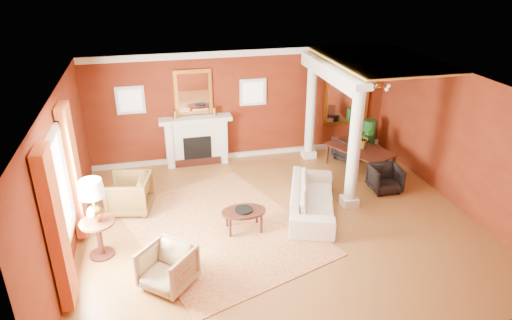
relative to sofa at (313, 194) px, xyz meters
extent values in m
plane|color=brown|center=(-0.80, -0.21, -0.45)|extent=(8.00, 8.00, 0.00)
cube|color=#62210D|center=(-0.80, 3.29, 1.00)|extent=(8.00, 0.04, 2.90)
cube|color=#62210D|center=(-0.80, -3.71, 1.00)|extent=(8.00, 0.04, 2.90)
cube|color=#62210D|center=(-4.80, -0.21, 1.00)|extent=(0.04, 7.00, 2.90)
cube|color=#62210D|center=(3.20, -0.21, 1.00)|extent=(0.04, 7.00, 2.90)
cube|color=white|center=(-0.80, -0.21, 2.45)|extent=(8.00, 7.00, 0.04)
cube|color=silver|center=(-2.10, 3.12, 0.15)|extent=(1.60, 0.34, 1.20)
cube|color=black|center=(-2.10, 2.94, 0.00)|extent=(0.72, 0.03, 0.70)
cube|color=black|center=(-2.10, 2.94, -0.35)|extent=(1.20, 0.05, 0.20)
cube|color=silver|center=(-2.10, 3.08, 0.79)|extent=(1.85, 0.42, 0.10)
cube|color=silver|center=(-2.80, 3.09, 0.15)|extent=(0.16, 0.40, 1.20)
cube|color=silver|center=(-1.40, 3.09, 0.15)|extent=(0.16, 0.40, 1.20)
cube|color=gold|center=(-2.10, 3.25, 1.45)|extent=(0.95, 0.06, 1.15)
cube|color=white|center=(-2.10, 3.21, 1.45)|extent=(0.78, 0.02, 0.98)
cube|color=silver|center=(-3.65, 3.26, 1.35)|extent=(0.70, 0.06, 0.70)
cube|color=white|center=(-3.65, 3.22, 1.35)|extent=(0.54, 0.02, 0.54)
cube|color=silver|center=(-0.55, 3.26, 1.35)|extent=(0.70, 0.06, 0.70)
cube|color=white|center=(-0.55, 3.22, 1.35)|extent=(0.54, 0.02, 0.54)
cube|color=white|center=(-4.78, -0.81, 1.10)|extent=(0.03, 1.30, 1.70)
cube|color=silver|center=(-4.75, -1.51, 1.10)|extent=(0.08, 0.10, 1.90)
cube|color=silver|center=(-4.75, -0.11, 1.10)|extent=(0.08, 0.10, 1.90)
cube|color=#A0461B|center=(-4.68, -1.81, 0.95)|extent=(0.18, 0.55, 2.60)
cube|color=#A0461B|center=(-4.68, 0.19, 0.95)|extent=(0.18, 0.55, 2.60)
cube|color=silver|center=(0.90, 0.09, -0.35)|extent=(0.34, 0.34, 0.20)
cylinder|color=silver|center=(0.90, 0.09, 1.00)|extent=(0.26, 0.26, 2.50)
cube|color=silver|center=(0.90, 0.09, 2.27)|extent=(0.36, 0.36, 0.16)
cube|color=silver|center=(0.90, 2.79, -0.35)|extent=(0.34, 0.34, 0.20)
cylinder|color=silver|center=(0.90, 2.79, 1.00)|extent=(0.26, 0.26, 2.50)
cube|color=silver|center=(0.90, 2.79, 2.27)|extent=(0.36, 0.36, 0.16)
cube|color=silver|center=(0.90, 1.69, 2.17)|extent=(0.30, 3.20, 0.32)
cube|color=gold|center=(2.05, 1.54, 2.42)|extent=(2.30, 3.40, 0.04)
cube|color=gold|center=(2.10, 3.25, 1.10)|extent=(1.30, 0.06, 1.70)
cube|color=white|center=(2.10, 3.21, 1.10)|extent=(1.10, 0.02, 1.50)
cylinder|color=#A87E35|center=(2.10, 1.59, 2.13)|extent=(0.02, 0.02, 0.65)
sphere|color=#A87E35|center=(2.10, 1.59, 1.80)|extent=(0.20, 0.20, 0.20)
sphere|color=beige|center=(2.38, 1.59, 1.77)|extent=(0.09, 0.09, 0.09)
sphere|color=beige|center=(2.19, 1.85, 1.77)|extent=(0.09, 0.09, 0.09)
sphere|color=beige|center=(1.88, 1.75, 1.77)|extent=(0.09, 0.09, 0.09)
sphere|color=beige|center=(1.88, 1.42, 1.77)|extent=(0.09, 0.09, 0.09)
sphere|color=beige|center=(2.19, 1.32, 1.77)|extent=(0.09, 0.09, 0.09)
cube|color=silver|center=(-0.80, 3.25, 2.37)|extent=(8.00, 0.08, 0.16)
cube|color=silver|center=(-0.80, 3.25, -0.39)|extent=(8.00, 0.08, 0.12)
cube|color=maroon|center=(-2.04, -0.19, -0.44)|extent=(4.33, 4.95, 0.02)
imported|color=beige|center=(0.00, 0.00, 0.00)|extent=(1.41, 2.39, 0.90)
imported|color=black|center=(-3.80, 0.97, 0.00)|extent=(0.98, 1.03, 0.90)
imported|color=tan|center=(-3.14, -1.70, -0.05)|extent=(1.05, 1.05, 0.79)
cylinder|color=black|center=(-1.57, -0.35, -0.02)|extent=(0.89, 0.89, 0.05)
cylinder|color=black|center=(-1.88, -0.55, -0.25)|extent=(0.05, 0.05, 0.40)
cylinder|color=black|center=(-1.26, -0.55, -0.25)|extent=(0.05, 0.05, 0.40)
cylinder|color=black|center=(-1.88, -0.15, -0.25)|extent=(0.05, 0.05, 0.40)
cylinder|color=black|center=(-1.26, -0.15, -0.25)|extent=(0.05, 0.05, 0.40)
imported|color=black|center=(-1.63, -0.34, 0.12)|extent=(0.17, 0.07, 0.24)
cylinder|color=black|center=(-4.30, -0.56, -0.43)|extent=(0.46, 0.46, 0.04)
cylinder|color=black|center=(-4.30, -0.56, -0.10)|extent=(0.10, 0.10, 0.70)
cylinder|color=black|center=(-4.30, -0.56, 0.25)|extent=(0.62, 0.62, 0.04)
sphere|color=#A87E35|center=(-4.30, -0.56, 0.46)|extent=(0.29, 0.29, 0.29)
cylinder|color=#A87E35|center=(-4.30, -0.56, 0.67)|extent=(0.03, 0.03, 0.31)
cone|color=beige|center=(-4.30, -0.56, 0.95)|extent=(0.46, 0.46, 0.31)
imported|color=black|center=(1.92, 1.74, 0.02)|extent=(1.24, 1.78, 0.94)
imported|color=black|center=(1.99, 0.54, -0.11)|extent=(0.69, 0.65, 0.68)
imported|color=black|center=(1.91, 2.40, -0.09)|extent=(0.90, 0.88, 0.72)
sphere|color=#16461C|center=(2.58, 2.66, -0.25)|extent=(0.41, 0.41, 0.41)
cylinder|color=#16461C|center=(2.58, 2.66, 0.04)|extent=(0.37, 0.37, 0.97)
imported|color=#26591E|center=(1.95, 1.80, 0.71)|extent=(0.55, 0.60, 0.45)
camera|label=1|loc=(-3.13, -7.99, 4.65)|focal=32.00mm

